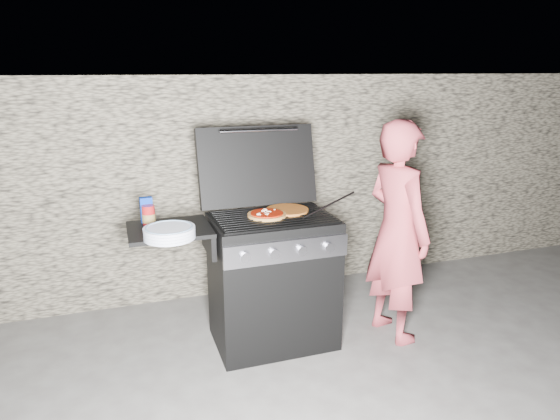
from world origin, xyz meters
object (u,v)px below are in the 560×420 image
object	(u,v)px
person	(397,232)
gas_grill	(237,285)
pizza_topped	(267,214)
sauce_jar	(149,215)

from	to	relation	value
person	gas_grill	bearing A→B (deg)	72.32
gas_grill	person	bearing A→B (deg)	-8.88
pizza_topped	sauce_jar	world-z (taller)	sauce_jar
pizza_topped	person	world-z (taller)	person
pizza_topped	sauce_jar	bearing A→B (deg)	172.81
gas_grill	sauce_jar	bearing A→B (deg)	168.33
pizza_topped	person	distance (m)	0.91
gas_grill	person	xyz separation A→B (m)	(1.09, -0.17, 0.31)
pizza_topped	sauce_jar	size ratio (longest dim) A/B	2.08
gas_grill	pizza_topped	size ratio (longest dim) A/B	5.25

